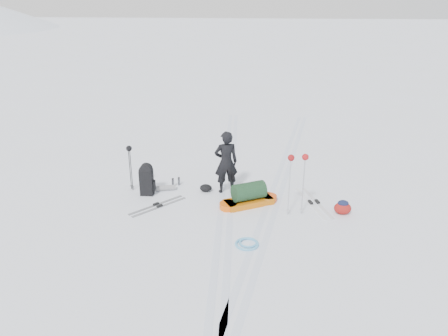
{
  "coord_description": "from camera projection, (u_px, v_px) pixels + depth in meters",
  "views": [
    {
      "loc": [
        1.04,
        -9.74,
        4.91
      ],
      "look_at": [
        -0.07,
        0.24,
        0.95
      ],
      "focal_mm": 35.0,
      "sensor_mm": 36.0,
      "label": 1
    }
  ],
  "objects": [
    {
      "name": "ground",
      "position": [
        226.0,
        207.0,
        10.92
      ],
      "size": [
        200.0,
        200.0,
        0.0
      ],
      "primitive_type": "plane",
      "color": "white",
      "rests_on": "ground"
    },
    {
      "name": "ski_tracks",
      "position": [
        252.0,
        193.0,
        11.66
      ],
      "size": [
        3.38,
        17.97,
        0.01
      ],
      "color": "silver",
      "rests_on": "ground"
    },
    {
      "name": "skier",
      "position": [
        226.0,
        162.0,
        11.44
      ],
      "size": [
        0.71,
        0.56,
        1.7
      ],
      "primitive_type": "imported",
      "rotation": [
        0.0,
        0.0,
        3.42
      ],
      "color": "black",
      "rests_on": "ground"
    },
    {
      "name": "pulk_sled",
      "position": [
        249.0,
        196.0,
        10.95
      ],
      "size": [
        1.58,
        1.16,
        0.6
      ],
      "rotation": [
        0.0,
        0.0,
        0.52
      ],
      "color": "#C3610B",
      "rests_on": "ground"
    },
    {
      "name": "expedition_rucksack",
      "position": [
        149.0,
        180.0,
        11.48
      ],
      "size": [
        0.88,
        0.59,
        0.87
      ],
      "rotation": [
        0.0,
        0.0,
        0.04
      ],
      "color": "black",
      "rests_on": "ground"
    },
    {
      "name": "ski_poles_black",
      "position": [
        129.0,
        154.0,
        11.53
      ],
      "size": [
        0.16,
        0.16,
        1.26
      ],
      "rotation": [
        0.0,
        0.0,
        0.18
      ],
      "color": "black",
      "rests_on": "ground"
    },
    {
      "name": "ski_poles_silver",
      "position": [
        298.0,
        164.0,
        10.07
      ],
      "size": [
        0.48,
        0.24,
        1.54
      ],
      "rotation": [
        0.0,
        0.0,
        0.42
      ],
      "color": "silver",
      "rests_on": "ground"
    },
    {
      "name": "touring_skis_grey",
      "position": [
        158.0,
        206.0,
        10.95
      ],
      "size": [
        1.22,
        1.35,
        0.06
      ],
      "rotation": [
        0.0,
        0.0,
        0.85
      ],
      "color": "#919599",
      "rests_on": "ground"
    },
    {
      "name": "touring_skis_white",
      "position": [
        314.0,
        203.0,
        11.1
      ],
      "size": [
        0.86,
        1.84,
        0.07
      ],
      "rotation": [
        0.0,
        0.0,
        -1.24
      ],
      "color": "silver",
      "rests_on": "ground"
    },
    {
      "name": "rope_coil",
      "position": [
        247.0,
        243.0,
        9.24
      ],
      "size": [
        0.54,
        0.54,
        0.06
      ],
      "rotation": [
        0.0,
        0.0,
        -0.06
      ],
      "color": "#5AAEDC",
      "rests_on": "ground"
    },
    {
      "name": "small_daypack",
      "position": [
        343.0,
        207.0,
        10.51
      ],
      "size": [
        0.42,
        0.32,
        0.35
      ],
      "rotation": [
        0.0,
        0.0,
        -0.03
      ],
      "color": "maroon",
      "rests_on": "ground"
    },
    {
      "name": "thermos_pair",
      "position": [
        176.0,
        182.0,
        12.07
      ],
      "size": [
        0.2,
        0.2,
        0.25
      ],
      "rotation": [
        0.0,
        0.0,
        -0.03
      ],
      "color": "slate",
      "rests_on": "ground"
    },
    {
      "name": "stuff_sack",
      "position": [
        206.0,
        188.0,
        11.74
      ],
      "size": [
        0.35,
        0.28,
        0.2
      ],
      "rotation": [
        0.0,
        0.0,
        -0.1
      ],
      "color": "black",
      "rests_on": "ground"
    }
  ]
}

